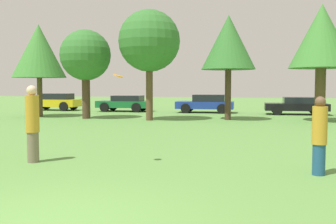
% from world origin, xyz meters
% --- Properties ---
extents(person_thrower, '(0.34, 0.34, 1.94)m').
position_xyz_m(person_thrower, '(-2.67, 3.97, 1.00)').
color(person_thrower, '#726651').
rests_on(person_thrower, ground).
extents(person_catcher, '(0.32, 0.32, 1.71)m').
position_xyz_m(person_catcher, '(4.15, 4.12, 0.87)').
color(person_catcher, navy).
rests_on(person_catcher, ground).
extents(frisbee, '(0.23, 0.23, 0.09)m').
position_xyz_m(frisbee, '(-0.43, 4.11, 2.17)').
color(frisbee, orange).
extents(tree_0, '(3.31, 3.31, 5.77)m').
position_xyz_m(tree_0, '(-10.49, 17.03, 4.09)').
color(tree_0, brown).
rests_on(tree_0, ground).
extents(tree_1, '(2.97, 2.97, 5.22)m').
position_xyz_m(tree_1, '(-6.98, 16.27, 3.68)').
color(tree_1, '#473323').
rests_on(tree_1, ground).
extents(tree_2, '(3.43, 3.43, 6.15)m').
position_xyz_m(tree_2, '(-3.04, 16.03, 4.40)').
color(tree_2, brown).
rests_on(tree_2, ground).
extents(tree_3, '(3.04, 3.04, 5.91)m').
position_xyz_m(tree_3, '(1.23, 17.33, 4.35)').
color(tree_3, '#473323').
rests_on(tree_3, ground).
extents(tree_4, '(3.40, 3.40, 6.29)m').
position_xyz_m(tree_4, '(6.15, 17.33, 4.52)').
color(tree_4, brown).
rests_on(tree_4, ground).
extents(parked_car_yellow, '(3.93, 1.93, 1.34)m').
position_xyz_m(parked_car_yellow, '(-12.74, 22.92, 0.70)').
color(parked_car_yellow, gold).
rests_on(parked_car_yellow, ground).
extents(parked_car_green, '(4.00, 2.08, 1.21)m').
position_xyz_m(parked_car_green, '(-6.91, 22.89, 0.65)').
color(parked_car_green, '#196633').
rests_on(parked_car_green, ground).
extents(parked_car_blue, '(4.15, 2.01, 1.31)m').
position_xyz_m(parked_car_blue, '(-0.73, 22.93, 0.69)').
color(parked_car_blue, '#1E389E').
rests_on(parked_car_blue, ground).
extents(parked_car_black, '(4.13, 1.98, 1.18)m').
position_xyz_m(parked_car_black, '(5.50, 22.44, 0.63)').
color(parked_car_black, black).
rests_on(parked_car_black, ground).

